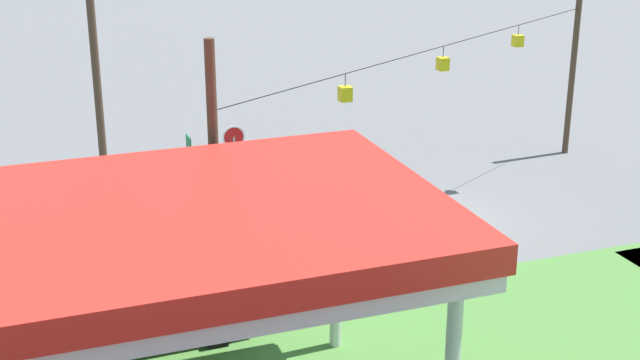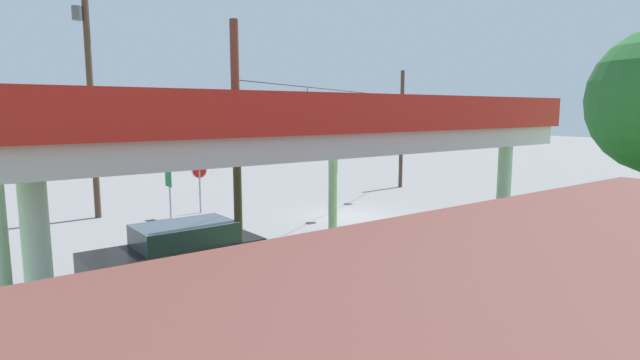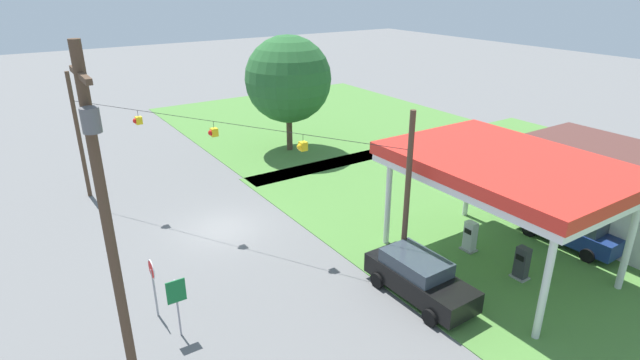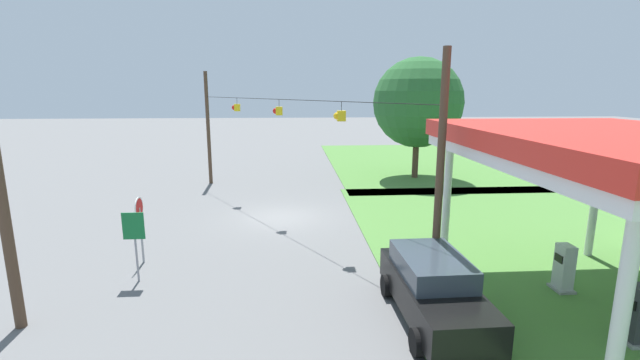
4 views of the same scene
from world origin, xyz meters
name	(u,v)px [view 2 (image 2 of 4)]	position (x,y,z in m)	size (l,w,h in m)	color
ground_plane	(350,216)	(0.00, 0.00, 0.00)	(160.00, 160.00, 0.00)	slate
gas_station_canopy	(254,124)	(10.14, 9.10, 4.74)	(9.85, 7.12, 5.25)	silver
fuel_pump_near	(313,301)	(8.70, 9.09, 0.73)	(0.71, 0.56, 1.54)	gray
fuel_pump_far	(192,334)	(11.58, 9.09, 0.73)	(0.71, 0.56, 1.54)	gray
car_at_pumps_front	(178,254)	(10.08, 4.41, 0.94)	(4.96, 2.19, 1.81)	black
stop_sign_roadside	(199,176)	(5.42, -4.99, 1.81)	(0.80, 0.08, 2.50)	#99999E
route_sign	(169,182)	(7.08, -4.62, 1.71)	(0.10, 0.70, 2.40)	gray
utility_pole_main	(89,85)	(9.77, -6.81, 6.14)	(2.20, 0.44, 11.05)	#4C3828
signal_span_gantry	(351,131)	(0.00, -0.01, 4.05)	(17.15, 10.24, 7.51)	#4C3828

